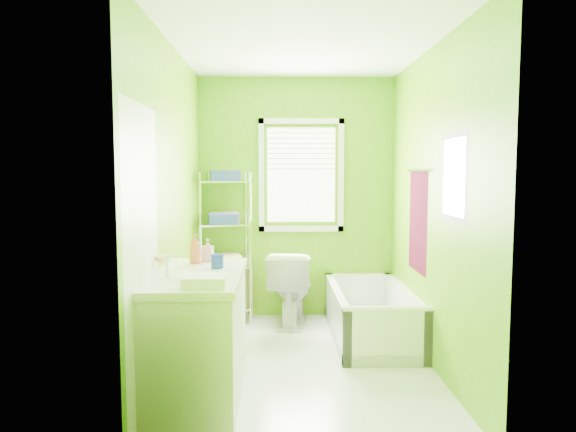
{
  "coord_description": "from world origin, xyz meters",
  "views": [
    {
      "loc": [
        -0.21,
        -4.14,
        1.59
      ],
      "look_at": [
        -0.12,
        0.25,
        1.21
      ],
      "focal_mm": 32.0,
      "sensor_mm": 36.0,
      "label": 1
    }
  ],
  "objects_px": {
    "bathtub": "(371,322)",
    "wire_shelf_unit": "(226,230)",
    "vanity": "(198,333)",
    "toilet": "(291,287)"
  },
  "relations": [
    {
      "from": "bathtub",
      "to": "vanity",
      "type": "height_order",
      "value": "vanity"
    },
    {
      "from": "wire_shelf_unit",
      "to": "bathtub",
      "type": "bearing_deg",
      "value": -22.86
    },
    {
      "from": "bathtub",
      "to": "wire_shelf_unit",
      "type": "bearing_deg",
      "value": 157.14
    },
    {
      "from": "bathtub",
      "to": "toilet",
      "type": "height_order",
      "value": "toilet"
    },
    {
      "from": "toilet",
      "to": "bathtub",
      "type": "bearing_deg",
      "value": 155.09
    },
    {
      "from": "toilet",
      "to": "vanity",
      "type": "height_order",
      "value": "vanity"
    },
    {
      "from": "vanity",
      "to": "wire_shelf_unit",
      "type": "xyz_separation_m",
      "value": [
        0.01,
        1.89,
        0.5
      ]
    },
    {
      "from": "toilet",
      "to": "wire_shelf_unit",
      "type": "bearing_deg",
      "value": -2.32
    },
    {
      "from": "bathtub",
      "to": "wire_shelf_unit",
      "type": "distance_m",
      "value": 1.76
    },
    {
      "from": "toilet",
      "to": "vanity",
      "type": "relative_size",
      "value": 0.65
    }
  ]
}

